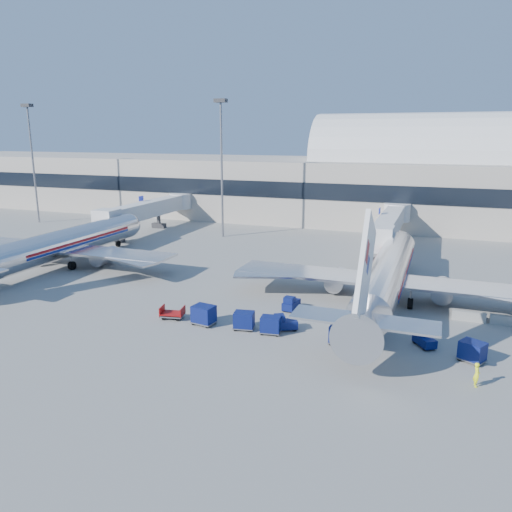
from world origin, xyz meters
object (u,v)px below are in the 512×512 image
at_px(airliner_mid, 60,245).
at_px(tug_right, 424,339).
at_px(cart_train_b, 244,320).
at_px(cart_open_red, 173,314).
at_px(cart_solo_far, 472,351).
at_px(airliner_main, 386,276).
at_px(mast_far_west, 31,146).
at_px(cart_solo_near, 341,334).
at_px(barrier_mid, 508,321).
at_px(cart_train_c, 204,315).
at_px(jetbridge_near, 390,223).
at_px(cart_train_a, 271,325).
at_px(mast_west, 221,148).
at_px(ramp_worker, 477,375).
at_px(jetbridge_mid, 152,209).
at_px(tug_left, 291,304).
at_px(barrier_near, 469,316).
at_px(tug_lead, 284,323).

distance_m(airliner_mid, tug_right, 47.44).
distance_m(airliner_mid, cart_train_b, 33.27).
bearing_deg(cart_train_b, cart_open_red, 168.97).
bearing_deg(cart_solo_far, airliner_main, 152.37).
distance_m(mast_far_west, cart_train_b, 71.23).
bearing_deg(airliner_main, cart_solo_near, -100.37).
xyz_separation_m(barrier_mid, cart_train_c, (-26.23, -9.62, 0.51)).
distance_m(jetbridge_near, cart_train_b, 39.30).
distance_m(cart_train_a, cart_solo_near, 6.23).
bearing_deg(cart_solo_far, cart_train_a, -150.70).
height_order(barrier_mid, cart_solo_near, cart_solo_near).
height_order(mast_west, cart_train_b, mast_west).
bearing_deg(cart_train_b, ramp_worker, -21.98).
bearing_deg(jetbridge_mid, tug_left, -41.65).
relative_size(jetbridge_mid, barrier_near, 9.17).
bearing_deg(cart_train_c, cart_solo_near, 8.84).
bearing_deg(tug_right, barrier_near, 118.58).
bearing_deg(mast_west, tug_lead, -58.36).
xyz_separation_m(mast_far_west, tug_right, (74.31, -35.53, -14.17)).
distance_m(jetbridge_mid, ramp_worker, 67.35).
distance_m(cart_train_c, cart_solo_near, 12.71).
bearing_deg(cart_train_a, cart_solo_near, -8.65).
xyz_separation_m(barrier_mid, cart_solo_far, (-3.40, -9.32, 0.43)).
bearing_deg(cart_train_b, tug_lead, 7.86).
height_order(airliner_mid, cart_solo_near, airliner_mid).
xyz_separation_m(airliner_mid, jetbridge_near, (39.60, 26.30, 1.00)).
height_order(airliner_mid, barrier_mid, airliner_mid).
bearing_deg(barrier_near, cart_solo_far, -90.60).
xyz_separation_m(airliner_main, mast_west, (-30.00, 25.49, 11.87)).
xyz_separation_m(tug_right, cart_solo_near, (-6.53, -2.10, 0.25)).
height_order(cart_solo_far, ramp_worker, ramp_worker).
relative_size(airliner_mid, tug_right, 15.99).
bearing_deg(cart_solo_near, jetbridge_near, 93.34).
relative_size(airliner_main, airliner_mid, 1.00).
distance_m(airliner_mid, ramp_worker, 52.51).
relative_size(mast_far_west, tug_lead, 9.06).
xyz_separation_m(airliner_mid, cart_solo_near, (39.78, -12.13, -2.05)).
distance_m(airliner_mid, mast_far_west, 39.68).
bearing_deg(cart_solo_near, mast_far_west, 154.03).
distance_m(tug_left, cart_train_a, 6.42).
relative_size(airliner_main, cart_open_red, 15.43).
xyz_separation_m(mast_far_west, cart_train_b, (58.99, -37.41, -13.92)).
distance_m(airliner_main, jetbridge_mid, 51.62).
relative_size(jetbridge_mid, mast_far_west, 1.22).
distance_m(jetbridge_mid, cart_open_red, 46.28).
xyz_separation_m(jetbridge_near, barrier_mid, (13.70, -28.81, -3.48)).
relative_size(mast_far_west, tug_right, 9.70).
bearing_deg(airliner_main, cart_open_red, -147.28).
relative_size(airliner_main, cart_train_a, 19.18).
bearing_deg(mast_west, barrier_near, -36.38).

